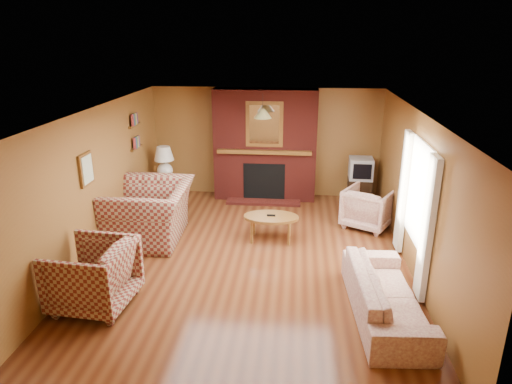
# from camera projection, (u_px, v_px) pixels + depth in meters

# --- Properties ---
(floor) EXTENTS (6.50, 6.50, 0.00)m
(floor) POSITION_uv_depth(u_px,v_px,m) (251.00, 259.00, 7.45)
(floor) COLOR #4B2210
(floor) RESTS_ON ground
(ceiling) EXTENTS (6.50, 6.50, 0.00)m
(ceiling) POSITION_uv_depth(u_px,v_px,m) (250.00, 112.00, 6.66)
(ceiling) COLOR silver
(ceiling) RESTS_ON wall_back
(wall_back) EXTENTS (6.50, 0.00, 6.50)m
(wall_back) POSITION_uv_depth(u_px,v_px,m) (266.00, 142.00, 10.11)
(wall_back) COLOR brown
(wall_back) RESTS_ON floor
(wall_front) EXTENTS (6.50, 0.00, 6.50)m
(wall_front) POSITION_uv_depth(u_px,v_px,m) (212.00, 309.00, 4.00)
(wall_front) COLOR brown
(wall_front) RESTS_ON floor
(wall_left) EXTENTS (0.00, 6.50, 6.50)m
(wall_left) POSITION_uv_depth(u_px,v_px,m) (95.00, 185.00, 7.28)
(wall_left) COLOR brown
(wall_left) RESTS_ON floor
(wall_right) EXTENTS (0.00, 6.50, 6.50)m
(wall_right) POSITION_uv_depth(u_px,v_px,m) (416.00, 195.00, 6.84)
(wall_right) COLOR brown
(wall_right) RESTS_ON floor
(fireplace) EXTENTS (2.20, 0.82, 2.40)m
(fireplace) POSITION_uv_depth(u_px,v_px,m) (265.00, 146.00, 9.87)
(fireplace) COLOR #5A1813
(fireplace) RESTS_ON floor
(window_right) EXTENTS (0.10, 1.85, 2.00)m
(window_right) POSITION_uv_depth(u_px,v_px,m) (415.00, 204.00, 6.68)
(window_right) COLOR beige
(window_right) RESTS_ON wall_right
(bookshelf) EXTENTS (0.09, 0.55, 0.71)m
(bookshelf) POSITION_uv_depth(u_px,v_px,m) (137.00, 132.00, 8.91)
(bookshelf) COLOR brown
(bookshelf) RESTS_ON wall_left
(botanical_print) EXTENTS (0.05, 0.40, 0.50)m
(botanical_print) POSITION_uv_depth(u_px,v_px,m) (86.00, 169.00, 6.88)
(botanical_print) COLOR brown
(botanical_print) RESTS_ON wall_left
(pendant_light) EXTENTS (0.36, 0.36, 0.48)m
(pendant_light) POSITION_uv_depth(u_px,v_px,m) (263.00, 114.00, 8.96)
(pendant_light) COLOR black
(pendant_light) RESTS_ON ceiling
(plaid_loveseat) EXTENTS (1.41, 1.60, 1.01)m
(plaid_loveseat) POSITION_uv_depth(u_px,v_px,m) (150.00, 212.00, 8.04)
(plaid_loveseat) COLOR maroon
(plaid_loveseat) RESTS_ON floor
(plaid_armchair) EXTENTS (1.09, 1.06, 0.91)m
(plaid_armchair) POSITION_uv_depth(u_px,v_px,m) (93.00, 275.00, 6.04)
(plaid_armchair) COLOR maroon
(plaid_armchair) RESTS_ON floor
(floral_sofa) EXTENTS (0.94, 2.12, 0.61)m
(floral_sofa) POSITION_uv_depth(u_px,v_px,m) (386.00, 294.00, 5.88)
(floral_sofa) COLOR beige
(floral_sofa) RESTS_ON floor
(floral_armchair) EXTENTS (1.13, 1.13, 0.77)m
(floral_armchair) POSITION_uv_depth(u_px,v_px,m) (368.00, 208.00, 8.59)
(floral_armchair) COLOR beige
(floral_armchair) RESTS_ON floor
(coffee_table) EXTENTS (0.97, 0.60, 0.48)m
(coffee_table) POSITION_uv_depth(u_px,v_px,m) (271.00, 219.00, 8.03)
(coffee_table) COLOR brown
(coffee_table) RESTS_ON floor
(side_table) EXTENTS (0.46, 0.46, 0.56)m
(side_table) POSITION_uv_depth(u_px,v_px,m) (166.00, 190.00, 9.85)
(side_table) COLOR brown
(side_table) RESTS_ON floor
(table_lamp) EXTENTS (0.42, 0.42, 0.69)m
(table_lamp) POSITION_uv_depth(u_px,v_px,m) (164.00, 161.00, 9.63)
(table_lamp) COLOR silver
(table_lamp) RESTS_ON side_table
(tv_stand) EXTENTS (0.56, 0.52, 0.56)m
(tv_stand) POSITION_uv_depth(u_px,v_px,m) (359.00, 191.00, 9.81)
(tv_stand) COLOR black
(tv_stand) RESTS_ON floor
(crt_tv) EXTENTS (0.50, 0.50, 0.45)m
(crt_tv) POSITION_uv_depth(u_px,v_px,m) (361.00, 168.00, 9.64)
(crt_tv) COLOR #A6A9AD
(crt_tv) RESTS_ON tv_stand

